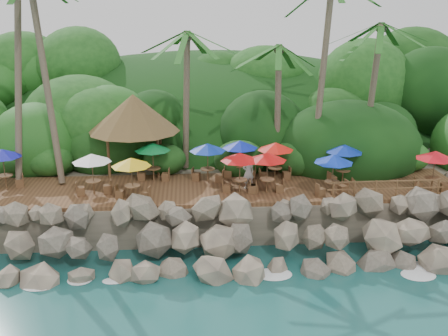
{
  "coord_description": "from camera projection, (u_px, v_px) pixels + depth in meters",
  "views": [
    {
      "loc": [
        -1.9,
        -20.42,
        11.72
      ],
      "look_at": [
        0.0,
        6.0,
        3.4
      ],
      "focal_mm": 41.28,
      "sensor_mm": 36.0,
      "label": 1
    }
  ],
  "objects": [
    {
      "name": "palapa",
      "position": [
        134.0,
        113.0,
        30.01
      ],
      "size": [
        5.36,
        5.36,
        4.6
      ],
      "color": "brown",
      "rests_on": "ground"
    },
    {
      "name": "jungle_hill",
      "position": [
        210.0,
        146.0,
        45.44
      ],
      "size": [
        44.8,
        28.0,
        15.4
      ],
      "primitive_type": "ellipsoid",
      "color": "#143811",
      "rests_on": "ground"
    },
    {
      "name": "dining_clusters",
      "position": [
        227.0,
        155.0,
        27.5
      ],
      "size": [
        24.88,
        5.23,
        2.2
      ],
      "color": "brown",
      "rests_on": "terrace"
    },
    {
      "name": "waiter",
      "position": [
        248.0,
        172.0,
        27.69
      ],
      "size": [
        0.75,
        0.6,
        1.8
      ],
      "primitive_type": "imported",
      "rotation": [
        0.0,
        0.0,
        3.44
      ],
      "color": "white",
      "rests_on": "terrace"
    },
    {
      "name": "ground",
      "position": [
        234.0,
        280.0,
        23.08
      ],
      "size": [
        140.0,
        140.0,
        0.0
      ],
      "primitive_type": "plane",
      "color": "#19514F",
      "rests_on": "ground"
    },
    {
      "name": "palms",
      "position": [
        207.0,
        3.0,
        27.78
      ],
      "size": [
        25.82,
        7.63,
        13.36
      ],
      "color": "brown",
      "rests_on": "ground"
    },
    {
      "name": "railing",
      "position": [
        386.0,
        188.0,
        26.24
      ],
      "size": [
        6.1,
        0.1,
        1.0
      ],
      "color": "brown",
      "rests_on": "terrace"
    },
    {
      "name": "foam_line",
      "position": [
        233.0,
        276.0,
        23.35
      ],
      "size": [
        25.2,
        0.8,
        0.06
      ],
      "color": "white",
      "rests_on": "ground"
    },
    {
      "name": "seawall",
      "position": [
        230.0,
        238.0,
        24.64
      ],
      "size": [
        29.0,
        4.0,
        2.3
      ],
      "primitive_type": null,
      "color": "gray",
      "rests_on": "ground"
    },
    {
      "name": "terrace",
      "position": [
        224.0,
        189.0,
        28.13
      ],
      "size": [
        26.0,
        5.0,
        0.2
      ],
      "primitive_type": "cube",
      "color": "brown",
      "rests_on": "land_base"
    },
    {
      "name": "jungle_foliage",
      "position": [
        215.0,
        176.0,
        37.35
      ],
      "size": [
        44.0,
        16.0,
        12.0
      ],
      "primitive_type": null,
      "color": "#143811",
      "rests_on": "ground"
    },
    {
      "name": "land_base",
      "position": [
        214.0,
        158.0,
        37.99
      ],
      "size": [
        32.0,
        25.2,
        2.1
      ],
      "primitive_type": "cube",
      "color": "gray",
      "rests_on": "ground"
    }
  ]
}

